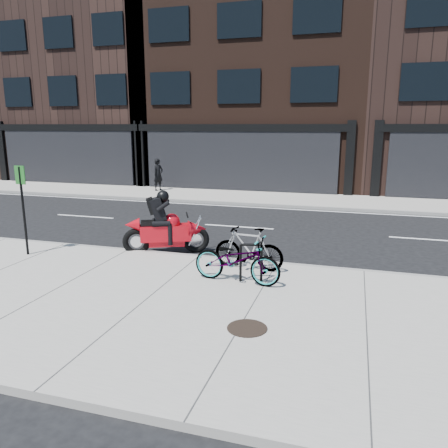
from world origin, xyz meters
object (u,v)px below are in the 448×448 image
(bike_rack, at_px, (251,259))
(pedestrian, at_px, (158,175))
(bicycle_rear, at_px, (249,248))
(motorcycle, at_px, (170,228))
(manhole_cover, at_px, (247,328))
(sign_post, at_px, (23,202))
(bicycle_front, at_px, (237,259))

(bike_rack, xyz_separation_m, pedestrian, (-7.53, 11.60, 0.32))
(bicycle_rear, bearing_deg, motorcycle, -107.48)
(manhole_cover, bearing_deg, pedestrian, 120.09)
(bike_rack, xyz_separation_m, sign_post, (-5.94, 0.28, 0.87))
(bicycle_rear, relative_size, manhole_cover, 2.50)
(bicycle_front, distance_m, pedestrian, 13.81)
(bicycle_rear, height_order, motorcycle, motorcycle)
(sign_post, bearing_deg, bicycle_rear, 9.23)
(motorcycle, bearing_deg, bicycle_rear, -48.34)
(bicycle_front, distance_m, manhole_cover, 2.22)
(bicycle_front, bearing_deg, manhole_cover, -154.52)
(bicycle_front, relative_size, motorcycle, 0.88)
(bicycle_front, height_order, pedestrian, pedestrian)
(bicycle_front, height_order, manhole_cover, bicycle_front)
(bike_rack, xyz_separation_m, bicycle_rear, (-0.24, 0.77, 0.01))
(bicycle_front, xyz_separation_m, sign_post, (-5.67, 0.43, 0.85))
(bike_rack, height_order, bicycle_front, bicycle_front)
(bicycle_front, distance_m, motorcycle, 3.09)
(bicycle_rear, xyz_separation_m, motorcycle, (-2.41, 1.05, 0.07))
(motorcycle, height_order, sign_post, sign_post)
(motorcycle, distance_m, sign_post, 3.72)
(sign_post, bearing_deg, motorcycle, 29.32)
(manhole_cover, bearing_deg, motorcycle, 127.73)
(bike_rack, xyz_separation_m, motorcycle, (-2.65, 1.82, 0.08))
(bike_rack, height_order, manhole_cover, bike_rack)
(bicycle_front, distance_m, sign_post, 5.75)
(bike_rack, bearing_deg, motorcycle, 145.52)
(bike_rack, height_order, bicycle_rear, bicycle_rear)
(bike_rack, distance_m, manhole_cover, 2.29)
(bicycle_front, bearing_deg, sign_post, 91.61)
(bicycle_rear, xyz_separation_m, sign_post, (-5.70, -0.49, 0.86))
(bike_rack, height_order, motorcycle, motorcycle)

